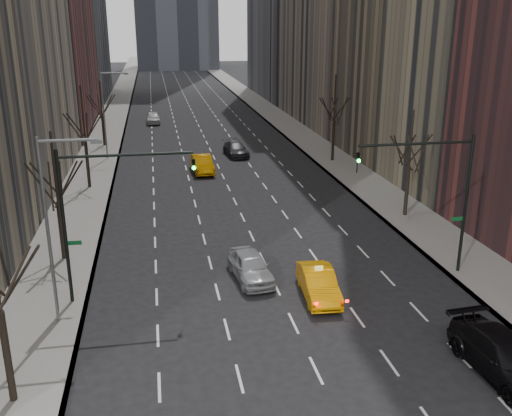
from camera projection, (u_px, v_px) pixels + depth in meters
sidewalk_left at (112, 121)px, 83.55m from camera, size 4.50×320.00×0.15m
sidewalk_right at (275, 116)px, 87.65m from camera, size 4.50×320.00×0.15m
tree_lw_a at (0, 312)px, 20.67m from camera, size 3.36×3.50×8.28m
tree_lw_b at (58, 202)px, 33.82m from camera, size 3.36×3.50×7.82m
tree_lw_c at (86, 143)px, 48.68m from camera, size 3.36×3.50×8.74m
tree_lw_d at (102, 116)px, 65.67m from camera, size 3.36×3.50×7.36m
tree_rw_b at (409, 168)px, 41.58m from camera, size 3.36×3.50×7.82m
tree_rw_c at (334, 123)px, 58.32m from camera, size 3.36×3.50×8.74m
traffic_mast_left at (97, 201)px, 28.13m from camera, size 6.69×0.39×8.00m
traffic_mast_right at (440, 183)px, 31.19m from camera, size 6.69×0.39×8.00m
streetlight_near at (54, 213)px, 25.94m from camera, size 2.83×0.22×9.00m
streetlight_far at (107, 106)px, 58.67m from camera, size 2.83×0.22×9.00m
taxi_sedan at (318, 283)px, 30.06m from camera, size 1.93×4.76×1.54m
silver_sedan_ahead at (251, 266)px, 32.10m from camera, size 2.37×4.84×1.59m
parked_suv_black at (504, 357)px, 23.36m from camera, size 2.76×5.97×1.69m
far_taxi at (202, 164)px, 54.98m from camera, size 2.09×5.14×1.66m
far_suv_grey at (236, 149)px, 61.84m from camera, size 2.60×5.30×1.49m
far_car_white at (153, 118)px, 81.41m from camera, size 1.97×4.81×1.63m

